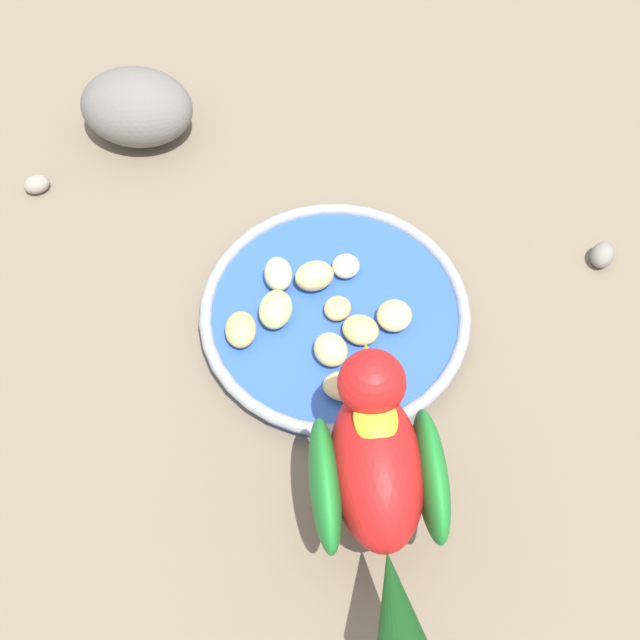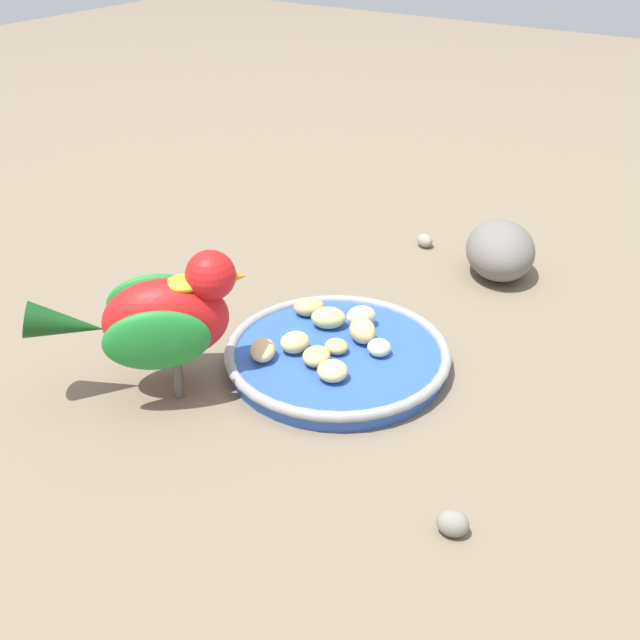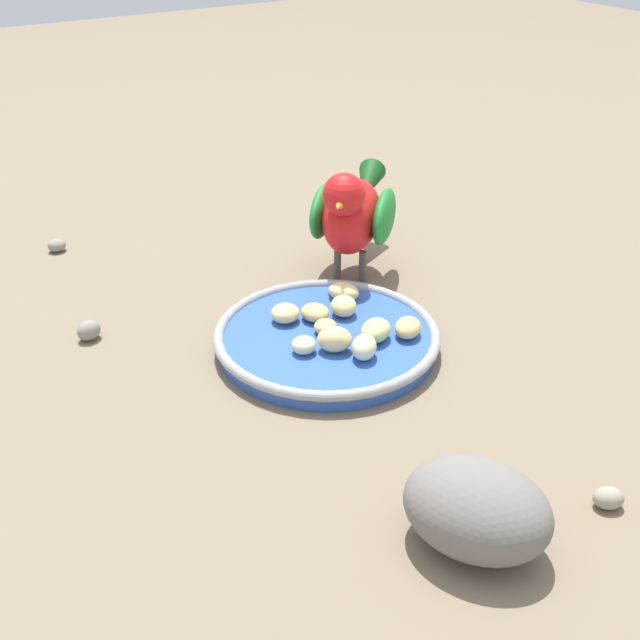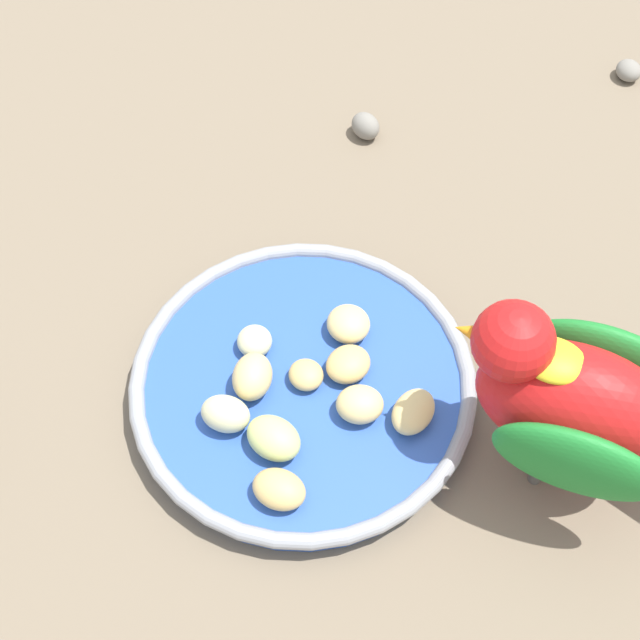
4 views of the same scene
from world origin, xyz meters
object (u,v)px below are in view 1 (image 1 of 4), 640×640
object	(u,v)px
apple_piece_0	(241,329)
pebble_2	(602,255)
apple_piece_5	(278,274)
apple_piece_3	(338,308)
feeding_bowl	(335,315)
parrot	(378,471)
pebble_0	(37,184)
apple_piece_4	(361,330)
apple_piece_8	(331,350)
rock_large	(137,107)
apple_piece_1	(344,386)
apple_piece_7	(393,317)
apple_piece_6	(276,309)
apple_piece_9	(314,276)
apple_piece_2	(346,266)

from	to	relation	value
apple_piece_0	pebble_2	xyz separation A→B (m)	(0.27, -0.20, -0.02)
apple_piece_5	apple_piece_3	bearing A→B (deg)	-83.90
feeding_bowl	parrot	size ratio (longest dim) A/B	1.35
apple_piece_0	pebble_0	world-z (taller)	apple_piece_0
parrot	feeding_bowl	bearing A→B (deg)	3.69
apple_piece_4	apple_piece_8	bearing A→B (deg)	166.92
apple_piece_8	pebble_2	distance (m)	0.27
parrot	rock_large	bearing A→B (deg)	23.68
feeding_bowl	pebble_0	size ratio (longest dim) A/B	9.51
apple_piece_1	apple_piece_7	bearing A→B (deg)	5.65
pebble_0	pebble_2	size ratio (longest dim) A/B	0.95
feeding_bowl	apple_piece_6	world-z (taller)	apple_piece_6
apple_piece_9	parrot	bearing A→B (deg)	-129.01
apple_piece_0	apple_piece_3	size ratio (longest dim) A/B	1.41
apple_piece_9	apple_piece_7	bearing A→B (deg)	-82.88
feeding_bowl	apple_piece_6	size ratio (longest dim) A/B	6.29
apple_piece_3	rock_large	bearing A→B (deg)	78.96
apple_piece_7	apple_piece_1	bearing A→B (deg)	-174.35
apple_piece_5	pebble_0	bearing A→B (deg)	101.60
apple_piece_0	apple_piece_9	xyz separation A→B (m)	(0.08, -0.02, 0.00)
apple_piece_2	pebble_0	size ratio (longest dim) A/B	1.00
feeding_bowl	rock_large	size ratio (longest dim) A/B	2.11
apple_piece_3	apple_piece_4	world-z (taller)	apple_piece_4
rock_large	apple_piece_7	bearing A→B (deg)	-96.23
feeding_bowl	rock_large	xyz separation A→B (m)	(0.06, 0.29, 0.02)
apple_piece_1	apple_piece_9	world-z (taller)	apple_piece_9
pebble_2	apple_piece_5	bearing A→B (deg)	134.99
apple_piece_2	apple_piece_8	world-z (taller)	apple_piece_8
apple_piece_8	rock_large	size ratio (longest dim) A/B	0.28
apple_piece_5	apple_piece_9	distance (m)	0.03
apple_piece_2	parrot	xyz separation A→B (m)	(-0.15, -0.14, 0.06)
apple_piece_7	apple_piece_9	size ratio (longest dim) A/B	0.90
apple_piece_4	apple_piece_0	bearing A→B (deg)	128.47
apple_piece_1	apple_piece_6	distance (m)	0.09
apple_piece_7	pebble_0	distance (m)	0.37
apple_piece_0	apple_piece_3	bearing A→B (deg)	-36.34
apple_piece_6	parrot	xyz separation A→B (m)	(-0.08, -0.16, 0.05)
apple_piece_7	apple_piece_8	world-z (taller)	apple_piece_8
apple_piece_0	rock_large	size ratio (longest dim) A/B	0.31
feeding_bowl	apple_piece_6	bearing A→B (deg)	133.86
apple_piece_5	pebble_2	size ratio (longest dim) A/B	1.26
pebble_0	pebble_2	world-z (taller)	pebble_2
apple_piece_2	apple_piece_3	distance (m)	0.04
pebble_2	apple_piece_7	bearing A→B (deg)	149.86
apple_piece_3	apple_piece_9	bearing A→B (deg)	72.12
apple_piece_1	apple_piece_7	size ratio (longest dim) A/B	1.15
apple_piece_0	apple_piece_6	world-z (taller)	apple_piece_6
apple_piece_5	parrot	world-z (taller)	parrot
feeding_bowl	apple_piece_4	world-z (taller)	apple_piece_4
apple_piece_6	apple_piece_5	bearing A→B (deg)	36.14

